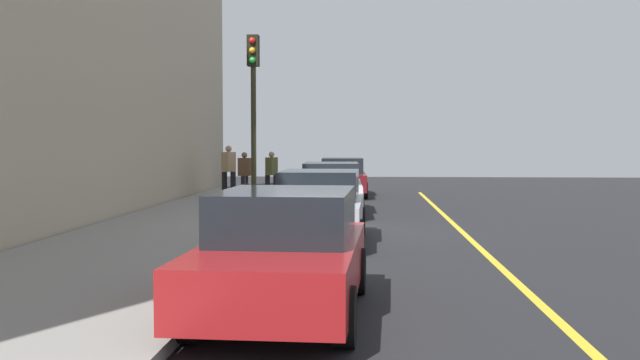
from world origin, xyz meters
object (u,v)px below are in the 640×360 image
(pedestrian_olive_coat, at_px, (272,172))
(pedestrian_tan_coat, at_px, (229,169))
(parked_car_red, at_px, (284,253))
(pedestrian_brown_coat, at_px, (244,173))
(traffic_light_pole, at_px, (253,98))
(rolling_suitcase, at_px, (245,191))
(parked_car_maroon, at_px, (342,177))
(parked_car_silver, at_px, (319,206))
(parked_car_white, at_px, (331,188))

(pedestrian_olive_coat, xyz_separation_m, pedestrian_tan_coat, (-0.43, -1.69, 0.12))
(parked_car_red, xyz_separation_m, pedestrian_olive_coat, (-17.51, -2.50, 0.27))
(pedestrian_brown_coat, height_order, pedestrian_olive_coat, pedestrian_olive_coat)
(pedestrian_brown_coat, xyz_separation_m, pedestrian_olive_coat, (-0.58, 0.91, 0.01))
(pedestrian_brown_coat, bearing_deg, traffic_light_pole, 11.06)
(parked_car_red, bearing_deg, pedestrian_tan_coat, -166.87)
(rolling_suitcase, bearing_deg, parked_car_maroon, 133.85)
(parked_car_red, distance_m, rolling_suitcase, 16.79)
(parked_car_maroon, relative_size, parked_car_silver, 1.16)
(parked_car_white, distance_m, pedestrian_olive_coat, 5.52)
(pedestrian_olive_coat, bearing_deg, pedestrian_tan_coat, -104.22)
(parked_car_white, height_order, parked_car_silver, same)
(parked_car_silver, bearing_deg, pedestrian_olive_coat, -167.30)
(parked_car_maroon, height_order, pedestrian_brown_coat, pedestrian_brown_coat)
(pedestrian_tan_coat, bearing_deg, pedestrian_olive_coat, 75.78)
(parked_car_red, bearing_deg, pedestrian_brown_coat, -168.62)
(parked_car_white, height_order, pedestrian_tan_coat, pedestrian_tan_coat)
(parked_car_maroon, distance_m, parked_car_red, 19.69)
(parked_car_silver, relative_size, rolling_suitcase, 4.87)
(pedestrian_olive_coat, bearing_deg, pedestrian_brown_coat, -57.72)
(parked_car_maroon, xyz_separation_m, parked_car_red, (19.69, -0.06, -0.00))
(pedestrian_olive_coat, bearing_deg, parked_car_white, 26.39)
(parked_car_white, relative_size, traffic_light_pole, 1.07)
(parked_car_red, height_order, rolling_suitcase, parked_car_red)
(rolling_suitcase, bearing_deg, pedestrian_tan_coat, -149.10)
(pedestrian_tan_coat, distance_m, rolling_suitcase, 1.87)
(parked_car_maroon, distance_m, parked_car_silver, 13.30)
(parked_car_silver, distance_m, pedestrian_brown_coat, 11.10)
(parked_car_white, bearing_deg, pedestrian_brown_coat, -142.36)
(parked_car_maroon, distance_m, pedestrian_olive_coat, 3.36)
(parked_car_silver, relative_size, pedestrian_olive_coat, 2.56)
(pedestrian_olive_coat, bearing_deg, rolling_suitcase, -37.43)
(parked_car_white, xyz_separation_m, pedestrian_olive_coat, (-4.94, -2.45, 0.26))
(parked_car_silver, height_order, parked_car_red, same)
(pedestrian_tan_coat, bearing_deg, parked_car_white, 37.65)
(parked_car_maroon, height_order, parked_car_white, same)
(parked_car_maroon, distance_m, rolling_suitcase, 4.67)
(pedestrian_brown_coat, bearing_deg, pedestrian_olive_coat, 122.28)
(traffic_light_pole, bearing_deg, rolling_suitcase, -169.04)
(parked_car_white, bearing_deg, parked_car_maroon, 179.16)
(parked_car_white, bearing_deg, rolling_suitcase, -140.06)
(parked_car_white, xyz_separation_m, parked_car_silver, (6.19, 0.06, -0.00))
(parked_car_maroon, relative_size, parked_car_red, 1.13)
(parked_car_silver, relative_size, traffic_light_pole, 0.95)
(parked_car_red, distance_m, pedestrian_olive_coat, 17.69)
(pedestrian_olive_coat, xyz_separation_m, traffic_light_pole, (9.96, 0.92, 2.10))
(parked_car_silver, bearing_deg, pedestrian_tan_coat, -160.05)
(pedestrian_olive_coat, relative_size, traffic_light_pole, 0.37)
(pedestrian_brown_coat, bearing_deg, rolling_suitcase, 12.98)
(parked_car_white, bearing_deg, pedestrian_olive_coat, -153.61)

